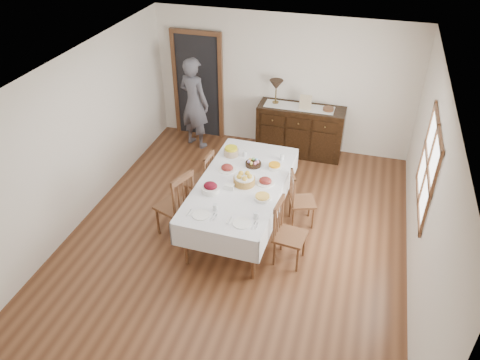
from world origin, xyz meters
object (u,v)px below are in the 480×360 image
(chair_left_far, at_px, (202,179))
(chair_right_near, at_px, (287,232))
(table_lamp, at_px, (276,86))
(dining_table, at_px, (241,187))
(sideboard, at_px, (300,130))
(chair_right_far, at_px, (300,199))
(chair_left_near, at_px, (177,204))
(person, at_px, (194,100))

(chair_left_far, bearing_deg, chair_right_near, 62.67)
(table_lamp, bearing_deg, dining_table, -88.73)
(chair_left_far, height_order, sideboard, chair_left_far)
(dining_table, xyz_separation_m, chair_right_far, (0.84, 0.33, -0.27))
(dining_table, relative_size, sideboard, 1.51)
(chair_left_near, height_order, chair_right_far, chair_left_near)
(person, bearing_deg, chair_right_near, 152.16)
(chair_left_far, xyz_separation_m, table_lamp, (0.72, 2.17, 0.83))
(chair_left_far, xyz_separation_m, sideboard, (1.23, 2.13, -0.01))
(chair_right_far, distance_m, person, 3.15)
(dining_table, bearing_deg, chair_right_near, -32.67)
(chair_left_near, distance_m, chair_right_near, 1.69)
(chair_right_near, relative_size, sideboard, 0.61)
(dining_table, distance_m, chair_right_far, 0.94)
(dining_table, height_order, sideboard, sideboard)
(sideboard, bearing_deg, chair_left_far, -120.07)
(dining_table, xyz_separation_m, table_lamp, (-0.06, 2.54, 0.60))
(sideboard, xyz_separation_m, table_lamp, (-0.52, 0.04, 0.84))
(chair_left_far, relative_size, table_lamp, 2.16)
(person, relative_size, table_lamp, 4.22)
(chair_left_far, bearing_deg, table_lamp, 164.50)
(sideboard, relative_size, table_lamp, 3.55)
(person, xyz_separation_m, table_lamp, (1.54, 0.28, 0.36))
(chair_left_near, xyz_separation_m, sideboard, (1.33, 2.95, -0.08))
(person, bearing_deg, table_lamp, -148.12)
(chair_right_far, distance_m, sideboard, 2.20)
(dining_table, bearing_deg, person, 126.64)
(chair_left_near, distance_m, chair_left_far, 0.83)
(chair_right_near, relative_size, person, 0.51)
(chair_left_far, bearing_deg, sideboard, 152.71)
(dining_table, relative_size, chair_right_near, 2.46)
(chair_right_far, distance_m, table_lamp, 2.54)
(chair_right_near, bearing_deg, sideboard, 12.77)
(person, bearing_deg, chair_right_far, 163.12)
(chair_left_near, relative_size, chair_right_near, 1.13)
(chair_right_far, relative_size, person, 0.47)
(sideboard, bearing_deg, person, -173.26)
(chair_left_near, distance_m, chair_right_far, 1.88)
(chair_right_near, bearing_deg, dining_table, 62.09)
(sideboard, height_order, person, person)
(chair_left_far, bearing_deg, chair_left_near, -3.74)
(dining_table, distance_m, chair_left_far, 0.89)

